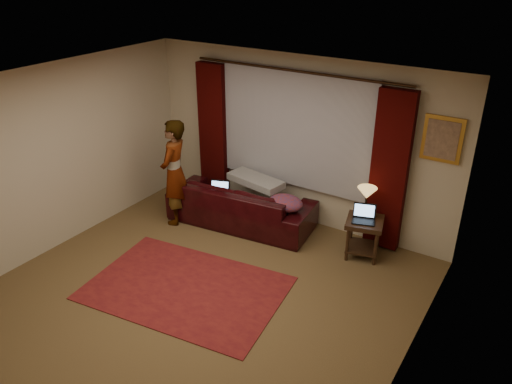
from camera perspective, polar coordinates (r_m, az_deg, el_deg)
floor at (r=6.42m, az=-6.67°, el=-11.89°), size 5.00×5.00×0.01m
ceiling at (r=5.25m, az=-8.15°, el=11.18°), size 5.00×5.00×0.02m
wall_back at (r=7.63m, az=4.65°, el=5.83°), size 5.00×0.02×2.60m
wall_left at (r=7.45m, az=-22.42°, el=3.38°), size 0.02×5.00×2.60m
wall_right at (r=4.73m, az=17.16°, el=-9.03°), size 0.02×5.00×2.60m
sheer_curtain at (r=7.51m, az=4.49°, el=7.13°), size 2.50×0.05×1.80m
drape_left at (r=8.34m, az=-4.90°, el=6.74°), size 0.50×0.14×2.30m
drape_right at (r=7.05m, az=14.98°, el=2.21°), size 0.50×0.14×2.30m
curtain_rod at (r=7.23m, az=4.54°, el=13.63°), size 0.04×0.04×3.40m
picture_frame at (r=6.79m, az=20.53°, el=5.68°), size 0.50×0.04×0.60m
sofa at (r=7.74m, az=-1.69°, el=-0.58°), size 2.36×1.23×0.91m
throw_blanket at (r=7.67m, az=-0.04°, el=3.00°), size 0.97×0.52×0.11m
clothing_pile at (r=7.32m, az=3.41°, el=-1.31°), size 0.53×0.41×0.22m
laptop_sofa at (r=7.73m, az=-4.30°, el=0.20°), size 0.40×0.42×0.22m
area_rug at (r=6.58m, az=-8.03°, el=-10.81°), size 2.65×1.94×0.01m
end_table at (r=7.16m, az=12.14°, el=-5.14°), size 0.60×0.60×0.57m
tiffany_lamp at (r=7.04m, az=12.46°, el=-1.10°), size 0.28×0.28×0.43m
laptop_table at (r=6.93m, az=12.26°, el=-2.53°), size 0.40×0.41×0.22m
person at (r=7.75m, az=-9.30°, el=2.21°), size 0.62×0.62×1.68m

